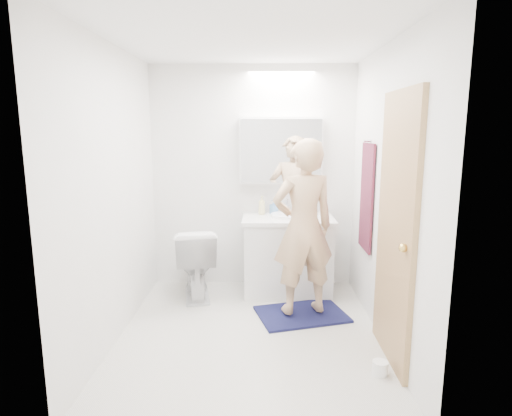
{
  "coord_description": "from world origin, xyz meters",
  "views": [
    {
      "loc": [
        0.11,
        -3.39,
        1.72
      ],
      "look_at": [
        0.05,
        0.25,
        1.05
      ],
      "focal_mm": 29.88,
      "sensor_mm": 36.0,
      "label": 1
    }
  ],
  "objects_px": {
    "toilet_paper_roll": "(380,368)",
    "soap_bottle_a": "(262,205)",
    "vanity_cabinet": "(288,257)",
    "medicine_cabinet": "(281,151)",
    "person": "(303,228)",
    "toothbrush_cup": "(308,210)",
    "soap_bottle_b": "(274,207)",
    "toilet": "(195,261)"
  },
  "relations": [
    {
      "from": "toilet_paper_roll",
      "to": "soap_bottle_a",
      "type": "bearing_deg",
      "value": 116.33
    },
    {
      "from": "vanity_cabinet",
      "to": "toilet_paper_roll",
      "type": "xyz_separation_m",
      "value": [
        0.57,
        -1.57,
        -0.34
      ]
    },
    {
      "from": "medicine_cabinet",
      "to": "person",
      "type": "relative_size",
      "value": 0.55
    },
    {
      "from": "medicine_cabinet",
      "to": "toothbrush_cup",
      "type": "bearing_deg",
      "value": -9.57
    },
    {
      "from": "medicine_cabinet",
      "to": "soap_bottle_b",
      "type": "xyz_separation_m",
      "value": [
        -0.07,
        -0.03,
        -0.6
      ]
    },
    {
      "from": "toilet_paper_roll",
      "to": "person",
      "type": "bearing_deg",
      "value": 115.88
    },
    {
      "from": "person",
      "to": "soap_bottle_a",
      "type": "xyz_separation_m",
      "value": [
        -0.38,
        0.74,
        0.07
      ]
    },
    {
      "from": "toilet",
      "to": "toothbrush_cup",
      "type": "bearing_deg",
      "value": -177.75
    },
    {
      "from": "medicine_cabinet",
      "to": "toilet_paper_roll",
      "type": "xyz_separation_m",
      "value": [
        0.65,
        -1.78,
        -1.45
      ]
    },
    {
      "from": "toilet",
      "to": "toilet_paper_roll",
      "type": "bearing_deg",
      "value": 125.83
    },
    {
      "from": "vanity_cabinet",
      "to": "toilet",
      "type": "height_order",
      "value": "vanity_cabinet"
    },
    {
      "from": "medicine_cabinet",
      "to": "soap_bottle_a",
      "type": "height_order",
      "value": "medicine_cabinet"
    },
    {
      "from": "person",
      "to": "toilet_paper_roll",
      "type": "xyz_separation_m",
      "value": [
        0.47,
        -0.97,
        -0.8
      ]
    },
    {
      "from": "toilet",
      "to": "soap_bottle_a",
      "type": "xyz_separation_m",
      "value": [
        0.69,
        0.27,
        0.55
      ]
    },
    {
      "from": "toilet",
      "to": "person",
      "type": "bearing_deg",
      "value": 145.0
    },
    {
      "from": "soap_bottle_a",
      "to": "toilet_paper_roll",
      "type": "distance_m",
      "value": 2.1
    },
    {
      "from": "vanity_cabinet",
      "to": "toothbrush_cup",
      "type": "relative_size",
      "value": 8.77
    },
    {
      "from": "soap_bottle_a",
      "to": "soap_bottle_b",
      "type": "relative_size",
      "value": 1.32
    },
    {
      "from": "medicine_cabinet",
      "to": "soap_bottle_b",
      "type": "relative_size",
      "value": 5.81
    },
    {
      "from": "toilet",
      "to": "toothbrush_cup",
      "type": "xyz_separation_m",
      "value": [
        1.19,
        0.28,
        0.5
      ]
    },
    {
      "from": "medicine_cabinet",
      "to": "soap_bottle_b",
      "type": "bearing_deg",
      "value": -156.89
    },
    {
      "from": "toilet_paper_roll",
      "to": "toilet",
      "type": "bearing_deg",
      "value": 136.65
    },
    {
      "from": "soap_bottle_a",
      "to": "person",
      "type": "bearing_deg",
      "value": -63.09
    },
    {
      "from": "toilet_paper_roll",
      "to": "toothbrush_cup",
      "type": "bearing_deg",
      "value": 101.52
    },
    {
      "from": "toilet",
      "to": "toilet_paper_roll",
      "type": "height_order",
      "value": "toilet"
    },
    {
      "from": "vanity_cabinet",
      "to": "person",
      "type": "bearing_deg",
      "value": -80.24
    },
    {
      "from": "medicine_cabinet",
      "to": "toilet",
      "type": "relative_size",
      "value": 1.19
    },
    {
      "from": "toilet",
      "to": "toothbrush_cup",
      "type": "relative_size",
      "value": 7.23
    },
    {
      "from": "vanity_cabinet",
      "to": "toilet_paper_roll",
      "type": "bearing_deg",
      "value": -69.87
    },
    {
      "from": "vanity_cabinet",
      "to": "toilet",
      "type": "distance_m",
      "value": 0.97
    },
    {
      "from": "soap_bottle_b",
      "to": "toilet_paper_roll",
      "type": "relative_size",
      "value": 1.38
    },
    {
      "from": "toilet",
      "to": "toilet_paper_roll",
      "type": "distance_m",
      "value": 2.14
    },
    {
      "from": "medicine_cabinet",
      "to": "soap_bottle_a",
      "type": "xyz_separation_m",
      "value": [
        -0.2,
        -0.06,
        -0.58
      ]
    },
    {
      "from": "person",
      "to": "toilet_paper_roll",
      "type": "bearing_deg",
      "value": 100.09
    },
    {
      "from": "soap_bottle_a",
      "to": "soap_bottle_b",
      "type": "distance_m",
      "value": 0.14
    },
    {
      "from": "medicine_cabinet",
      "to": "toilet_paper_roll",
      "type": "height_order",
      "value": "medicine_cabinet"
    },
    {
      "from": "vanity_cabinet",
      "to": "person",
      "type": "xyz_separation_m",
      "value": [
        0.1,
        -0.59,
        0.46
      ]
    },
    {
      "from": "toilet",
      "to": "medicine_cabinet",
      "type": "bearing_deg",
      "value": -170.73
    },
    {
      "from": "medicine_cabinet",
      "to": "soap_bottle_b",
      "type": "distance_m",
      "value": 0.61
    },
    {
      "from": "soap_bottle_a",
      "to": "toilet_paper_roll",
      "type": "bearing_deg",
      "value": -63.67
    },
    {
      "from": "vanity_cabinet",
      "to": "toothbrush_cup",
      "type": "bearing_deg",
      "value": 35.76
    },
    {
      "from": "vanity_cabinet",
      "to": "toilet_paper_roll",
      "type": "distance_m",
      "value": 1.7
    }
  ]
}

